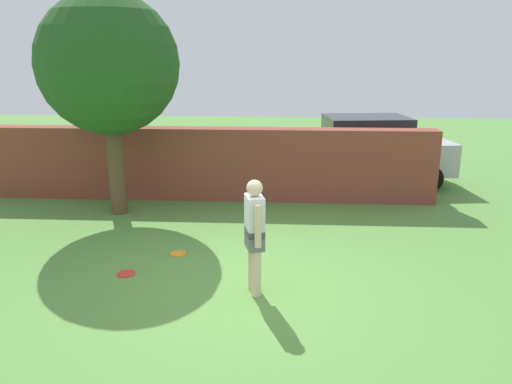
{
  "coord_description": "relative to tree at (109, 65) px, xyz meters",
  "views": [
    {
      "loc": [
        0.56,
        -6.44,
        3.23
      ],
      "look_at": [
        0.08,
        1.57,
        1.0
      ],
      "focal_mm": 35.07,
      "sensor_mm": 36.0,
      "label": 1
    }
  ],
  "objects": [
    {
      "name": "person",
      "position": [
        3.06,
        -3.45,
        -2.11
      ],
      "size": [
        0.31,
        0.52,
        1.62
      ],
      "rotation": [
        0.0,
        0.0,
        -1.31
      ],
      "color": "beige",
      "rests_on": "ground"
    },
    {
      "name": "frisbee_orange",
      "position": [
        1.7,
        -2.17,
        -3.0
      ],
      "size": [
        0.27,
        0.27,
        0.02
      ],
      "primitive_type": "cylinder",
      "color": "orange",
      "rests_on": "ground"
    },
    {
      "name": "tree",
      "position": [
        0.0,
        0.0,
        0.0
      ],
      "size": [
        2.75,
        2.75,
        4.41
      ],
      "color": "brown",
      "rests_on": "ground"
    },
    {
      "name": "car",
      "position": [
        5.47,
        2.76,
        -2.15
      ],
      "size": [
        4.37,
        2.31,
        1.72
      ],
      "rotation": [
        0.0,
        0.0,
        3.26
      ],
      "color": "#B7B7BC",
      "rests_on": "ground"
    },
    {
      "name": "ground_plane",
      "position": [
        2.9,
        -3.39,
        -3.01
      ],
      "size": [
        40.0,
        40.0,
        0.0
      ],
      "primitive_type": "plane",
      "color": "#568C3D"
    },
    {
      "name": "brick_wall",
      "position": [
        1.4,
        1.17,
        -2.19
      ],
      "size": [
        10.77,
        0.5,
        1.63
      ],
      "primitive_type": "cube",
      "color": "brown",
      "rests_on": "ground"
    },
    {
      "name": "frisbee_red",
      "position": [
        1.08,
        -2.99,
        -3.0
      ],
      "size": [
        0.27,
        0.27,
        0.02
      ],
      "primitive_type": "cylinder",
      "color": "red",
      "rests_on": "ground"
    }
  ]
}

